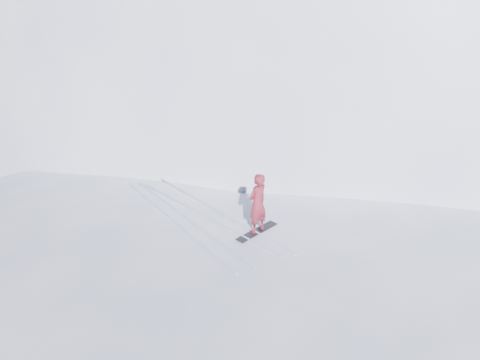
{
  "coord_description": "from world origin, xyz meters",
  "views": [
    {
      "loc": [
        -5.02,
        -5.45,
        8.74
      ],
      "look_at": [
        0.19,
        4.89,
        3.5
      ],
      "focal_mm": 35.0,
      "sensor_mm": 36.0,
      "label": 1
    }
  ],
  "objects": [
    {
      "name": "near_ridge",
      "position": [
        1.0,
        3.0,
        0.0
      ],
      "size": [
        36.0,
        28.0,
        4.8
      ],
      "primitive_type": "ellipsoid",
      "color": "white",
      "rests_on": "ground"
    },
    {
      "name": "summit_peak",
      "position": [
        22.0,
        26.0,
        0.0
      ],
      "size": [
        60.0,
        56.0,
        56.0
      ],
      "primitive_type": "ellipsoid",
      "color": "white",
      "rests_on": "ground"
    },
    {
      "name": "peak_shoulder",
      "position": [
        10.0,
        20.0,
        0.0
      ],
      "size": [
        28.0,
        24.0,
        18.0
      ],
      "primitive_type": "ellipsoid",
      "color": "white",
      "rests_on": "ground"
    },
    {
      "name": "wind_bumps",
      "position": [
        -0.56,
        2.12,
        0.0
      ],
      "size": [
        16.0,
        14.4,
        1.0
      ],
      "color": "white",
      "rests_on": "ground"
    },
    {
      "name": "snowboard",
      "position": [
        0.19,
        3.89,
        2.41
      ],
      "size": [
        1.38,
        0.68,
        0.02
      ],
      "primitive_type": "cube",
      "rotation": [
        0.0,
        0.0,
        0.33
      ],
      "color": "black",
      "rests_on": "near_ridge"
    },
    {
      "name": "snowboarder",
      "position": [
        0.19,
        3.89,
        3.24
      ],
      "size": [
        0.69,
        0.56,
        1.64
      ],
      "primitive_type": "imported",
      "rotation": [
        0.0,
        0.0,
        3.47
      ],
      "color": "maroon",
      "rests_on": "snowboard"
    },
    {
      "name": "board_tracks",
      "position": [
        -0.94,
        5.4,
        2.42
      ],
      "size": [
        2.6,
        5.94,
        0.04
      ],
      "color": "silver",
      "rests_on": "ground"
    }
  ]
}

